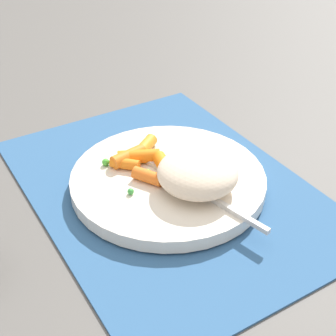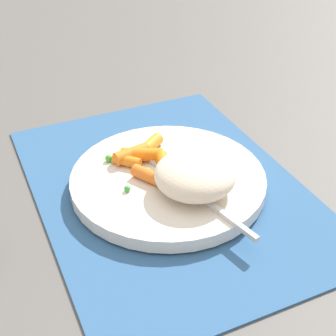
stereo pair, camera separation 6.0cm
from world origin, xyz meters
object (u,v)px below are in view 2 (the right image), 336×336
Objects in this scene: plate at (168,180)px; rice_mound at (195,175)px; carrot_portion at (143,158)px; fork at (186,186)px.

rice_mound is at bearing -158.48° from plate.
rice_mound reaches higher than carrot_portion.
fork is (-0.07, -0.03, -0.01)m from carrot_portion.
fork is at bearing 48.42° from rice_mound.
rice_mound is 0.08m from carrot_portion.
plate is 0.04m from carrot_portion.
plate is 2.48× the size of carrot_portion.
rice_mound is 0.98× the size of carrot_portion.
rice_mound is 0.50× the size of fork.
rice_mound is at bearing -155.54° from carrot_portion.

